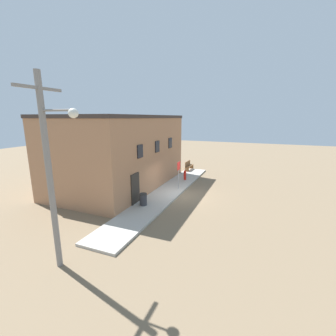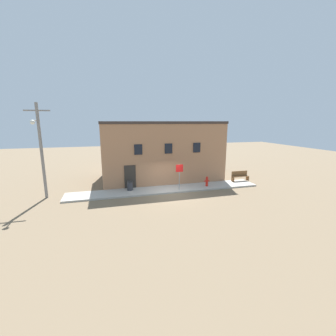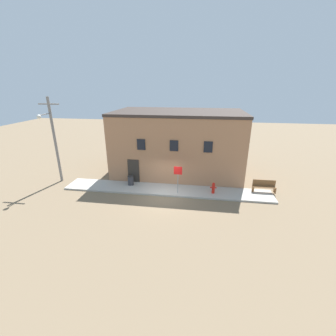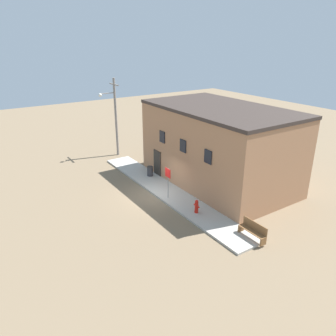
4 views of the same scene
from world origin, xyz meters
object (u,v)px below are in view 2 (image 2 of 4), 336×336
at_px(trash_bin, 130,186).
at_px(utility_pole, 41,148).
at_px(fire_hydrant, 207,181).
at_px(bench, 240,176).
at_px(stop_sign, 179,172).

xyz_separation_m(trash_bin, utility_pole, (-6.60, 0.10, 3.50)).
distance_m(fire_hydrant, bench, 4.13).
relative_size(stop_sign, utility_pole, 0.30).
height_order(fire_hydrant, utility_pole, utility_pole).
distance_m(stop_sign, trash_bin, 4.43).
distance_m(bench, trash_bin, 11.00).
relative_size(bench, utility_pole, 0.24).
bearing_deg(fire_hydrant, bench, 12.25).
xyz_separation_m(stop_sign, trash_bin, (-4.17, 0.98, -1.15)).
xyz_separation_m(fire_hydrant, bench, (4.03, 0.88, 0.02)).
bearing_deg(trash_bin, fire_hydrant, -5.03).
bearing_deg(bench, stop_sign, -169.65).
height_order(fire_hydrant, bench, bench).
bearing_deg(utility_pole, trash_bin, -0.89).
bearing_deg(stop_sign, utility_pole, 174.25).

